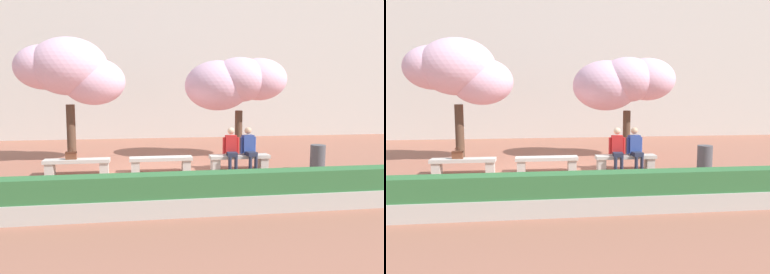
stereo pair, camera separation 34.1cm
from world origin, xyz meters
The scene contains 12 objects.
ground_plane centered at (0.00, 0.00, 0.00)m, with size 100.00×100.00×0.00m, color #9E604C.
building_facade centered at (0.00, 10.39, 4.01)m, with size 28.00×4.00×8.02m, color beige.
stone_bench_west_end centered at (-2.39, 0.00, 0.30)m, with size 1.84×0.43×0.45m.
stone_bench_near_west centered at (0.00, 0.00, 0.30)m, with size 1.84×0.43×0.45m.
stone_bench_center centered at (2.39, 0.00, 0.30)m, with size 1.84×0.43×0.45m.
person_seated_left centered at (2.11, -0.05, 0.70)m, with size 0.51×0.70×1.29m.
person_seated_right centered at (2.67, -0.05, 0.70)m, with size 0.51×0.71×1.29m.
handbag centered at (-2.55, -0.02, 0.58)m, with size 0.30×0.15×0.34m.
cherry_tree_main centered at (2.81, 2.26, 2.69)m, with size 3.63×2.58×3.57m.
cherry_tree_secondary centered at (-2.83, 2.20, 3.03)m, with size 3.61×2.23×4.15m.
planter_hedge_foreground centered at (0.00, -3.94, 0.39)m, with size 11.17×0.50×0.80m.
trash_bin centered at (4.65, -0.53, 0.39)m, with size 0.44×0.44×0.78m, color #4C4C51.
Camera 2 is at (-0.42, -10.91, 2.32)m, focal length 35.00 mm.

